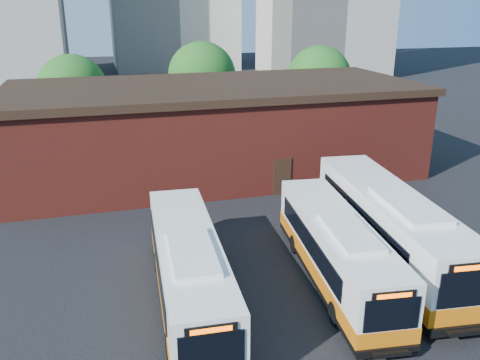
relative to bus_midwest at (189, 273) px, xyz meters
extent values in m
plane|color=black|center=(5.06, -3.01, -1.45)|extent=(220.00, 220.00, 0.00)
cube|color=white|center=(0.00, 0.03, 0.21)|extent=(3.03, 11.33, 2.66)
cube|color=orange|center=(0.00, 0.03, -0.56)|extent=(3.08, 11.38, 0.65)
cube|color=black|center=(0.00, 0.03, -1.03)|extent=(3.07, 11.37, 0.23)
cube|color=black|center=(-0.32, -5.59, 0.47)|extent=(2.03, 0.17, 1.26)
cube|color=black|center=(-0.32, -5.60, 1.24)|extent=(1.59, 0.15, 0.30)
cube|color=#FF5905|center=(-0.33, -5.63, 1.24)|extent=(1.26, 0.09, 0.17)
cube|color=black|center=(-1.19, 0.48, 0.47)|extent=(0.55, 8.73, 0.98)
cube|color=black|center=(1.24, 0.34, 0.47)|extent=(0.55, 8.73, 0.98)
cube|color=white|center=(-0.08, -1.37, 1.64)|extent=(1.84, 4.01, 0.21)
cylinder|color=black|center=(-1.26, -3.08, -0.98)|extent=(0.35, 0.95, 0.93)
cylinder|color=black|center=(0.90, -3.20, -0.98)|extent=(0.35, 0.95, 0.93)
cylinder|color=black|center=(-0.90, 3.08, -0.98)|extent=(0.35, 0.95, 0.93)
cylinder|color=black|center=(1.25, 2.96, -0.98)|extent=(0.35, 0.95, 0.93)
cube|color=white|center=(6.57, 0.13, 0.17)|extent=(3.57, 11.12, 2.59)
cube|color=orange|center=(6.57, 0.13, -0.58)|extent=(3.62, 11.17, 0.64)
cube|color=black|center=(6.57, 0.13, -1.04)|extent=(3.61, 11.16, 0.23)
cube|color=black|center=(5.94, -5.32, 0.42)|extent=(1.97, 0.28, 1.23)
cube|color=black|center=(5.94, -5.33, 1.17)|extent=(1.54, 0.23, 0.29)
cube|color=#FF5905|center=(5.93, -5.36, 1.17)|extent=(1.22, 0.16, 0.16)
cube|color=black|center=(5.93, -5.38, -1.04)|extent=(2.32, 0.39, 0.29)
cube|color=black|center=(5.91, -5.58, -0.95)|extent=(1.35, 0.50, 0.05)
cube|color=black|center=(5.89, -5.75, -0.88)|extent=(1.32, 0.19, 0.16)
cube|color=black|center=(5.44, 0.63, 0.42)|extent=(1.03, 8.47, 0.96)
cube|color=black|center=(7.79, 0.35, 0.42)|extent=(1.03, 8.47, 0.96)
cube|color=white|center=(6.42, -1.23, 1.56)|extent=(2.01, 3.98, 0.20)
cylinder|color=black|center=(5.17, -2.82, -0.99)|extent=(0.39, 0.94, 0.91)
cylinder|color=black|center=(7.26, -3.07, -0.99)|extent=(0.39, 0.94, 0.91)
cylinder|color=black|center=(5.87, 3.14, -0.99)|extent=(0.39, 0.94, 0.91)
cylinder|color=black|center=(7.95, 2.90, -0.99)|extent=(0.39, 0.94, 0.91)
cube|color=white|center=(9.84, 1.27, 0.42)|extent=(4.02, 12.85, 3.00)
cube|color=orange|center=(9.84, 1.27, -0.45)|extent=(4.08, 12.91, 0.74)
cube|color=black|center=(9.84, 1.27, -0.97)|extent=(4.06, 12.90, 0.26)
cube|color=black|center=(9.16, -5.05, 0.71)|extent=(2.28, 0.31, 1.42)
cube|color=black|center=(9.16, -5.06, 1.59)|extent=(1.79, 0.25, 0.34)
cube|color=#FF5905|center=(9.16, -5.09, 1.59)|extent=(1.42, 0.17, 0.19)
cube|color=black|center=(9.16, -5.11, -0.97)|extent=(2.69, 0.43, 0.34)
cube|color=black|center=(9.13, -5.35, -0.87)|extent=(1.56, 0.56, 0.06)
cube|color=black|center=(9.11, -5.54, -0.79)|extent=(1.52, 0.20, 0.19)
cube|color=black|center=(8.52, 1.84, 0.71)|extent=(1.10, 9.81, 1.11)
cube|color=black|center=(11.25, 1.54, 0.71)|extent=(1.10, 9.81, 1.11)
cube|color=white|center=(9.67, -0.30, 2.03)|extent=(2.29, 4.59, 0.23)
cylinder|color=black|center=(8.25, -2.16, -0.92)|extent=(0.45, 1.08, 1.05)
cylinder|color=black|center=(10.67, -2.42, -0.92)|extent=(0.45, 1.08, 1.05)
cylinder|color=black|center=(8.99, 4.75, -0.92)|extent=(0.45, 1.08, 1.05)
cylinder|color=black|center=(11.41, 4.49, -0.92)|extent=(0.45, 1.08, 1.05)
cube|color=maroon|center=(5.06, 16.99, 1.55)|extent=(28.00, 12.00, 6.00)
cube|color=black|center=(5.06, 16.99, 4.70)|extent=(28.60, 12.60, 0.50)
cube|color=black|center=(8.06, 10.96, -0.25)|extent=(1.20, 0.08, 2.40)
cylinder|color=#382314|center=(-4.94, 28.99, -0.10)|extent=(0.36, 0.36, 2.70)
sphere|color=#1B5718|center=(-4.94, 28.99, 3.20)|extent=(6.00, 6.00, 6.00)
cylinder|color=#382314|center=(7.06, 30.99, 0.03)|extent=(0.36, 0.36, 2.95)
sphere|color=#1B5718|center=(7.06, 30.99, 3.64)|extent=(6.56, 6.56, 6.56)
cylinder|color=#382314|center=(18.06, 27.99, -0.04)|extent=(0.36, 0.36, 2.81)
sphere|color=#1B5718|center=(18.06, 27.99, 3.39)|extent=(6.24, 6.24, 6.24)
camera|label=1|loc=(-2.94, -17.96, 10.31)|focal=38.00mm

